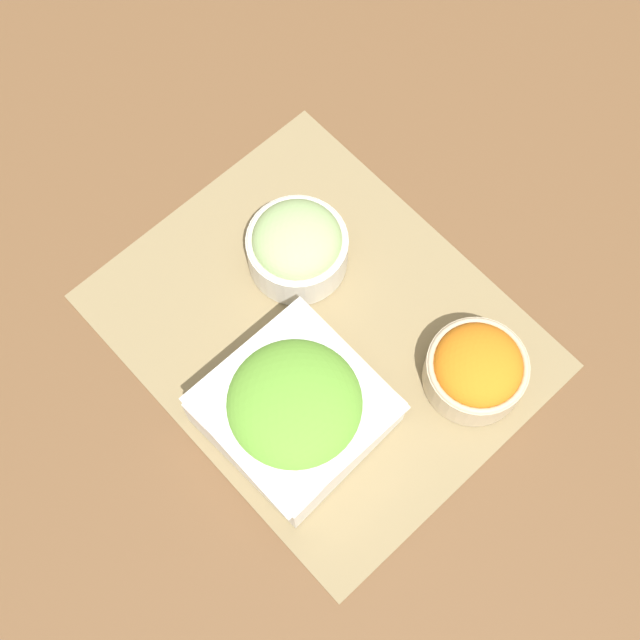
# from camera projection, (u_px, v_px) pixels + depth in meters

# --- Properties ---
(ground_plane) EXTENTS (3.00, 3.00, 0.00)m
(ground_plane) POSITION_uv_depth(u_px,v_px,m) (320.00, 331.00, 1.03)
(ground_plane) COLOR brown
(placemat) EXTENTS (0.47, 0.38, 0.00)m
(placemat) POSITION_uv_depth(u_px,v_px,m) (320.00, 330.00, 1.03)
(placemat) COLOR #937F56
(placemat) RESTS_ON ground_plane
(lettuce_bowl) EXTENTS (0.18, 0.18, 0.09)m
(lettuce_bowl) POSITION_uv_depth(u_px,v_px,m) (295.00, 409.00, 0.95)
(lettuce_bowl) COLOR white
(lettuce_bowl) RESTS_ON placemat
(cucumber_bowl) EXTENTS (0.12, 0.12, 0.08)m
(cucumber_bowl) POSITION_uv_depth(u_px,v_px,m) (297.00, 246.00, 1.02)
(cucumber_bowl) COLOR silver
(cucumber_bowl) RESTS_ON placemat
(carrot_bowl) EXTENTS (0.11, 0.11, 0.07)m
(carrot_bowl) POSITION_uv_depth(u_px,v_px,m) (477.00, 369.00, 0.97)
(carrot_bowl) COLOR beige
(carrot_bowl) RESTS_ON placemat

